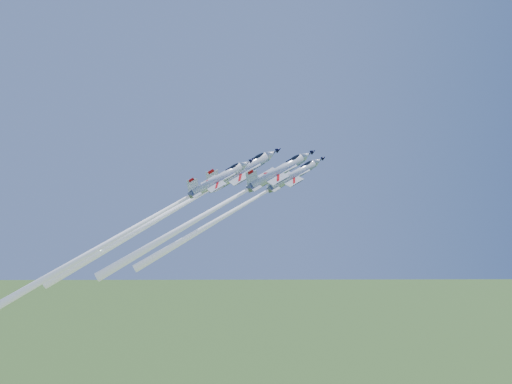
{
  "coord_description": "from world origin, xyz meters",
  "views": [
    {
      "loc": [
        -0.85,
        -113.03,
        82.07
      ],
      "look_at": [
        0.0,
        0.0,
        77.17
      ],
      "focal_mm": 40.0,
      "sensor_mm": 36.0,
      "label": 1
    }
  ],
  "objects_px": {
    "jet_lead": "(238,208)",
    "jet_left": "(173,210)",
    "jet_right": "(216,208)",
    "jet_slot": "(124,233)"
  },
  "relations": [
    {
      "from": "jet_left",
      "to": "jet_right",
      "type": "distance_m",
      "value": 17.61
    },
    {
      "from": "jet_lead",
      "to": "jet_right",
      "type": "distance_m",
      "value": 10.62
    },
    {
      "from": "jet_left",
      "to": "jet_right",
      "type": "bearing_deg",
      "value": 15.38
    },
    {
      "from": "jet_right",
      "to": "jet_slot",
      "type": "bearing_deg",
      "value": -124.55
    },
    {
      "from": "jet_left",
      "to": "jet_right",
      "type": "xyz_separation_m",
      "value": [
        9.75,
        -14.6,
        1.44
      ]
    },
    {
      "from": "jet_lead",
      "to": "jet_left",
      "type": "xyz_separation_m",
      "value": [
        -13.56,
        4.7,
        -0.75
      ]
    },
    {
      "from": "jet_right",
      "to": "jet_lead",
      "type": "bearing_deg",
      "value": 140.58
    },
    {
      "from": "jet_left",
      "to": "jet_right",
      "type": "relative_size",
      "value": 1.22
    },
    {
      "from": "jet_lead",
      "to": "jet_right",
      "type": "relative_size",
      "value": 0.96
    },
    {
      "from": "jet_lead",
      "to": "jet_right",
      "type": "height_order",
      "value": "jet_right"
    }
  ]
}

